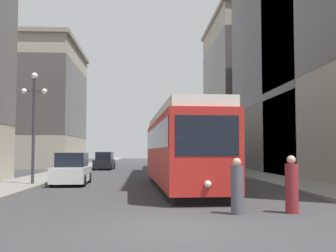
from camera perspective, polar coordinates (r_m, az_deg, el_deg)
name	(u,v)px	position (r m, az deg, el deg)	size (l,w,h in m)	color
ground_plane	(177,229)	(10.42, 1.25, -14.05)	(200.00, 200.00, 0.00)	#38383A
sidewalk_left	(87,166)	(50.72, -11.17, -5.50)	(2.96, 120.00, 0.15)	gray
sidewalk_right	(214,166)	(50.97, 6.40, -5.53)	(2.96, 120.00, 0.15)	gray
streetcar	(180,147)	(21.42, 1.63, -2.98)	(3.23, 14.97, 3.89)	black
transit_bus	(201,151)	(39.37, 4.63, -3.42)	(2.83, 12.72, 3.45)	black
parked_car_left_near	(104,161)	(43.47, -8.77, -4.86)	(2.01, 4.34, 1.82)	black
parked_car_left_mid	(72,170)	(24.37, -13.13, -5.91)	(1.98, 4.50, 1.82)	black
pedestrian_crossing_near	(292,186)	(13.43, 16.71, -7.97)	(0.40, 0.40, 1.78)	maroon
pedestrian_crossing_far	(237,188)	(12.85, 9.52, -8.44)	(0.38, 0.38, 1.70)	#4C4C56
lamp_post_left_near	(34,111)	(23.72, -18.03, 1.96)	(1.41, 0.36, 6.07)	#333338
building_left_corner	(34,104)	(54.13, -18.03, 2.87)	(11.35, 16.50, 15.11)	#B2A893
building_right_corner	(264,90)	(62.96, 13.17, 4.86)	(16.03, 19.89, 21.29)	#B2A893
building_right_midblock	(319,32)	(41.27, 20.08, 12.13)	(12.48, 20.03, 24.99)	slate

